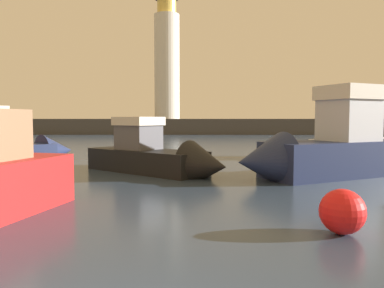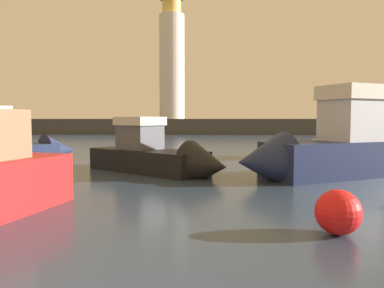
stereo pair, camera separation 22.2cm
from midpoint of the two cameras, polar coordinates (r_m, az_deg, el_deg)
The scene contains 8 objects.
ground_plane at distance 28.76m, azimuth -1.98°, elevation -0.63°, with size 220.00×220.00×0.00m, color #2D3D51.
breakwater at distance 54.86m, azimuth -0.74°, elevation 2.66°, with size 89.35×4.34×2.21m, color #423F3D.
lighthouse at distance 55.66m, azimuth -3.93°, elevation 12.66°, with size 3.60×3.60×18.09m.
motorboat_1 at distance 15.50m, azimuth -5.03°, elevation -1.94°, with size 6.50×5.63×2.72m.
motorboat_3 at distance 15.36m, azimuth 18.98°, elevation -0.68°, with size 8.03×5.33×3.82m.
motorboat_4 at distance 22.81m, azimuth 21.81°, elevation 0.19°, with size 6.50×5.71×3.00m.
motorboat_5 at distance 20.21m, azimuth -26.03°, elevation -0.49°, with size 5.71×6.11×3.19m.
mooring_buoy at distance 7.97m, azimuth 20.99°, elevation -9.51°, with size 0.89×0.89×0.89m, color red.
Camera 1 is at (1.20, -2.45, 2.25)m, focal length 35.34 mm.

